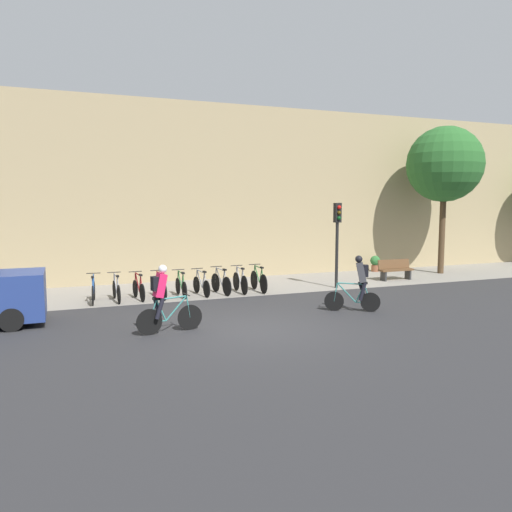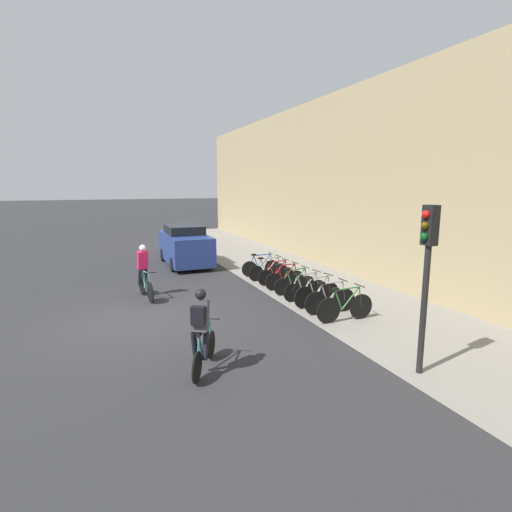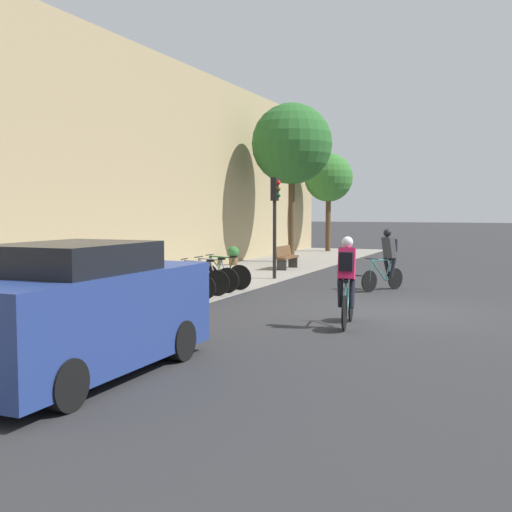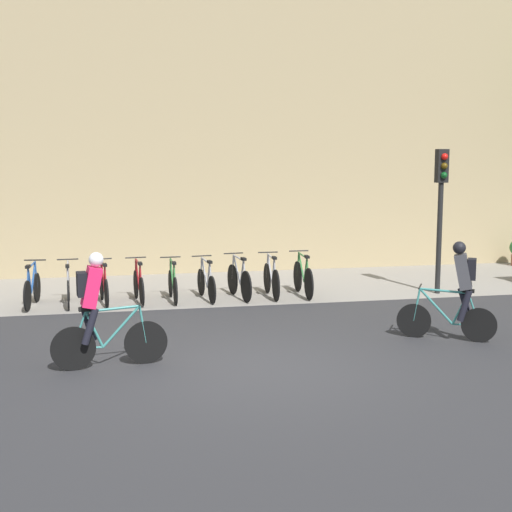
{
  "view_description": "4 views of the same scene",
  "coord_description": "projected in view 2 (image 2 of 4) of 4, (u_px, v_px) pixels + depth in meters",
  "views": [
    {
      "loc": [
        -4.68,
        -11.98,
        3.34
      ],
      "look_at": [
        1.46,
        3.79,
        1.53
      ],
      "focal_mm": 35.0,
      "sensor_mm": 36.0,
      "label": 1
    },
    {
      "loc": [
        11.02,
        -0.83,
        3.7
      ],
      "look_at": [
        0.54,
        3.41,
        1.69
      ],
      "focal_mm": 28.0,
      "sensor_mm": 36.0,
      "label": 2
    },
    {
      "loc": [
        -14.45,
        -2.53,
        2.3
      ],
      "look_at": [
        -0.9,
        3.08,
        1.23
      ],
      "focal_mm": 45.0,
      "sensor_mm": 36.0,
      "label": 3
    },
    {
      "loc": [
        -2.12,
        -10.17,
        3.21
      ],
      "look_at": [
        0.42,
        2.16,
        1.42
      ],
      "focal_mm": 50.0,
      "sensor_mm": 36.0,
      "label": 4
    }
  ],
  "objects": [
    {
      "name": "kerb_strip",
      "position": [
        341.0,
        296.0,
        13.5
      ],
      "size": [
        44.0,
        4.5,
        0.01
      ],
      "primitive_type": "cube",
      "color": "gray",
      "rests_on": "ground"
    },
    {
      "name": "parked_bike_1",
      "position": [
        268.0,
        270.0,
        15.7
      ],
      "size": [
        0.46,
        1.69,
        0.95
      ],
      "color": "black",
      "rests_on": "ground"
    },
    {
      "name": "parked_bike_2",
      "position": [
        276.0,
        274.0,
        15.02
      ],
      "size": [
        0.46,
        1.56,
        0.94
      ],
      "color": "black",
      "rests_on": "ground"
    },
    {
      "name": "parked_bike_6",
      "position": [
        317.0,
        293.0,
        12.29
      ],
      "size": [
        0.46,
        1.68,
        0.98
      ],
      "color": "black",
      "rests_on": "ground"
    },
    {
      "name": "parked_bike_4",
      "position": [
        294.0,
        283.0,
        13.66
      ],
      "size": [
        0.46,
        1.57,
        0.94
      ],
      "color": "black",
      "rests_on": "ground"
    },
    {
      "name": "parked_bike_0",
      "position": [
        261.0,
        267.0,
        16.38
      ],
      "size": [
        0.46,
        1.62,
        0.96
      ],
      "color": "black",
      "rests_on": "ground"
    },
    {
      "name": "ground",
      "position": [
        134.0,
        321.0,
        11.01
      ],
      "size": [
        200.0,
        200.0,
        0.0
      ],
      "primitive_type": "plane",
      "color": "#2B2B2D"
    },
    {
      "name": "cyclist_pink",
      "position": [
        144.0,
        269.0,
        13.2
      ],
      "size": [
        1.76,
        0.51,
        1.78
      ],
      "color": "black",
      "rests_on": "ground"
    },
    {
      "name": "parked_car",
      "position": [
        185.0,
        246.0,
        18.67
      ],
      "size": [
        4.3,
        1.84,
        1.85
      ],
      "color": "navy",
      "rests_on": "ground"
    },
    {
      "name": "cyclist_grey",
      "position": [
        201.0,
        328.0,
        7.78
      ],
      "size": [
        1.5,
        0.87,
        1.74
      ],
      "color": "black",
      "rests_on": "ground"
    },
    {
      "name": "building_facade",
      "position": [
        408.0,
        182.0,
        13.78
      ],
      "size": [
        44.0,
        0.6,
        7.62
      ],
      "primitive_type": "cube",
      "color": "tan",
      "rests_on": "ground"
    },
    {
      "name": "parked_bike_7",
      "position": [
        330.0,
        300.0,
        11.61
      ],
      "size": [
        0.46,
        1.67,
        0.98
      ],
      "color": "black",
      "rests_on": "ground"
    },
    {
      "name": "traffic_light_pole",
      "position": [
        427.0,
        259.0,
        7.57
      ],
      "size": [
        0.26,
        0.3,
        3.34
      ],
      "color": "black",
      "rests_on": "ground"
    },
    {
      "name": "parked_bike_3",
      "position": [
        285.0,
        279.0,
        14.34
      ],
      "size": [
        0.46,
        1.6,
        0.95
      ],
      "color": "black",
      "rests_on": "ground"
    },
    {
      "name": "parked_bike_5",
      "position": [
        305.0,
        289.0,
        12.97
      ],
      "size": [
        0.46,
        1.63,
        0.94
      ],
      "color": "black",
      "rests_on": "ground"
    },
    {
      "name": "parked_bike_8",
      "position": [
        345.0,
        307.0,
        10.93
      ],
      "size": [
        0.46,
        1.76,
        0.99
      ],
      "color": "black",
      "rests_on": "ground"
    }
  ]
}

